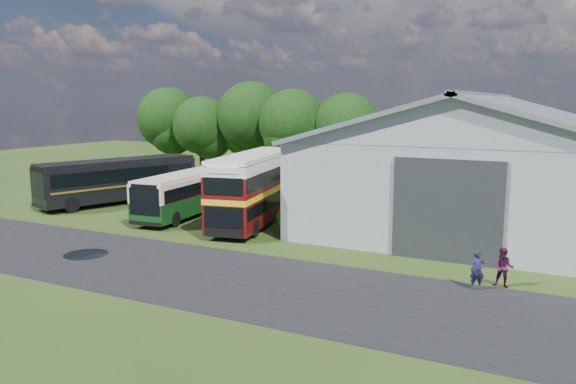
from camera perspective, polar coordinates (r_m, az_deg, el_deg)
The scene contains 17 objects.
ground at distance 31.48m, azimuth -13.97°, elevation -5.22°, with size 120.00×120.00×0.00m, color #233C13.
asphalt_road at distance 27.39m, azimuth -13.26°, elevation -7.36°, with size 60.00×8.00×0.02m, color black.
puddle at distance 30.39m, azimuth -19.83°, elevation -6.02°, with size 2.20×2.20×0.01m, color black.
storage_shed at distance 39.50m, azimuth 19.26°, elevation 3.58°, with size 18.80×24.80×8.15m.
tree_left_a at distance 60.89m, azimuth -12.12°, elevation 7.32°, with size 6.46×6.46×9.12m.
tree_left_b at distance 57.11m, azimuth -8.78°, elevation 6.68°, with size 5.78×5.78×8.16m.
tree_mid at distance 55.45m, azimuth -3.76°, elevation 7.66°, with size 6.80×6.80×9.60m.
tree_right_a at distance 52.22m, azimuth 0.46°, elevation 7.03°, with size 6.26×6.26×8.83m.
tree_right_b at distance 50.98m, azimuth 5.95°, elevation 6.65°, with size 5.98×5.98×8.45m.
shrub_front at distance 33.32m, azimuth 0.22°, elevation -4.14°, with size 1.70×1.70×1.70m, color #194714.
shrub_mid at distance 35.08m, azimuth 1.68°, elevation -3.46°, with size 1.60×1.60×1.60m, color #194714.
shrub_back at distance 36.86m, azimuth 2.99°, elevation -2.84°, with size 1.80×1.80×1.80m, color #194714.
bus_green_single at distance 38.87m, azimuth -9.83°, elevation 0.01°, with size 3.38×10.79×2.93m.
bus_maroon_double at distance 35.39m, azimuth -3.38°, elevation 0.32°, with size 4.50×10.70×4.47m.
bus_dark_single at distance 44.60m, azimuth -16.80°, elevation 1.21°, with size 6.62×12.34×3.34m.
visitor_a at distance 24.52m, azimuth 18.69°, elevation -7.58°, with size 0.60×0.39×1.64m, color #1A1937.
visitor_b at distance 25.18m, azimuth 21.05°, elevation -7.23°, with size 0.82×0.64×1.69m, color #38122B.
Camera 1 is at (20.02, -23.03, 7.72)m, focal length 35.00 mm.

